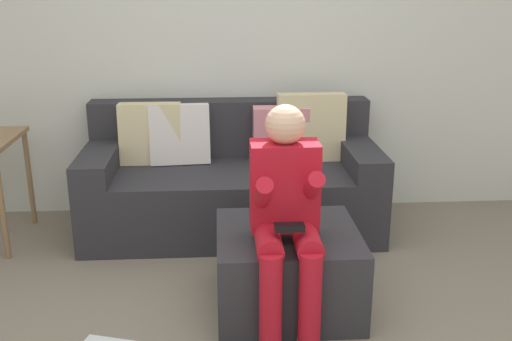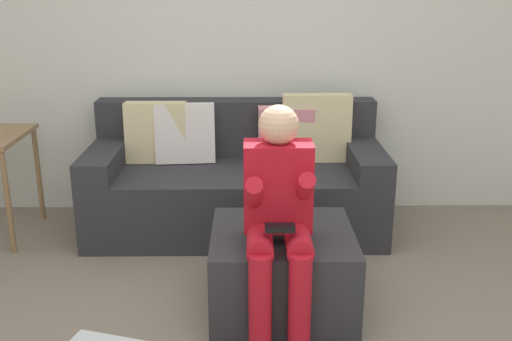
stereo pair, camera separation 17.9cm
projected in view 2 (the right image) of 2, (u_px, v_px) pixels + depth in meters
name	position (u px, v px, depth m)	size (l,w,h in m)	color
wall_back	(248.00, 37.00, 4.35)	(5.85, 0.10, 2.59)	silver
couch_sectional	(236.00, 180.00, 4.23)	(2.01, 0.89, 0.94)	#2D2D33
ottoman	(282.00, 269.00, 3.20)	(0.75, 0.71, 0.44)	#2D2D33
person_seated	(278.00, 211.00, 2.90)	(0.34, 0.59, 1.13)	red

